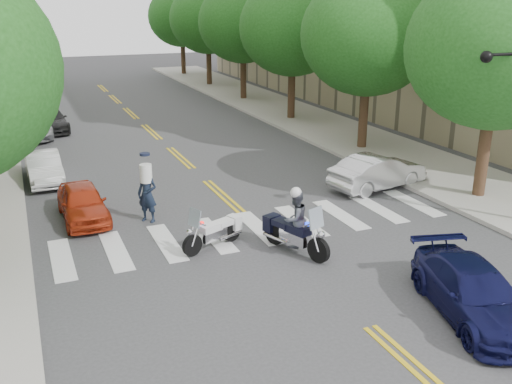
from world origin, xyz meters
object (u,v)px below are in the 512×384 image
motorcycle_police (294,223)px  sedan_blue (474,292)px  convertible (378,172)px  motorcycle_parked (217,231)px  officer_standing (147,194)px

motorcycle_police → sedan_blue: size_ratio=0.56×
convertible → sedan_blue: (-3.47, -9.00, -0.06)m
motorcycle_parked → sedan_blue: 7.47m
officer_standing → sedan_blue: 10.66m
motorcycle_police → officer_standing: 5.34m
motorcycle_parked → officer_standing: bearing=5.2°
motorcycle_police → motorcycle_parked: bearing=-52.7°
motorcycle_police → sedan_blue: (2.28, -4.90, -0.28)m
motorcycle_parked → sedan_blue: (4.23, -6.16, 0.13)m
convertible → sedan_blue: convertible is taller
motorcycle_parked → convertible: 8.22m
convertible → sedan_blue: 9.65m
convertible → officer_standing: bearing=79.0°
motorcycle_parked → officer_standing: 3.23m
officer_standing → sedan_blue: size_ratio=0.45×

